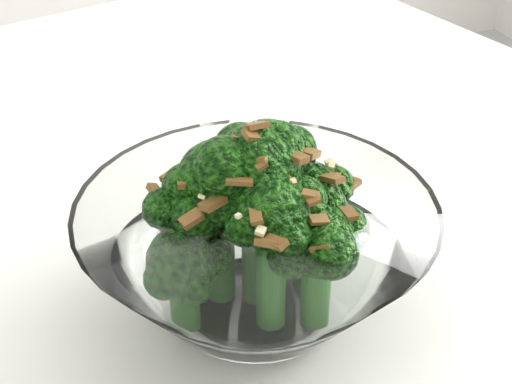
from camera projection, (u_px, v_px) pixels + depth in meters
name	position (u px, v px, depth m)	size (l,w,h in m)	color
broccoli_dish	(256.00, 246.00, 0.47)	(0.22, 0.22, 0.14)	white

